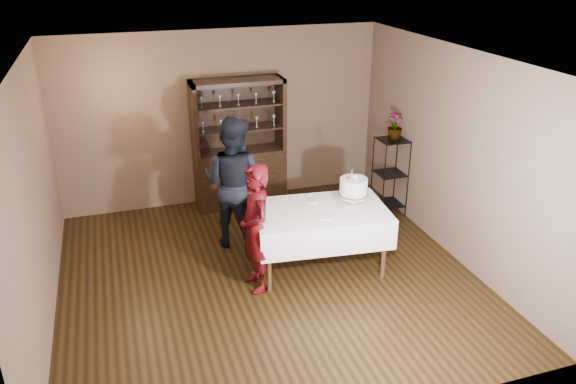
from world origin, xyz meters
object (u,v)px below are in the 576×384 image
china_hutch (240,164)px  man (234,182)px  cake (353,188)px  woman (256,229)px  plant_etagere (390,173)px  potted_plant (395,126)px  cake_table (320,223)px

china_hutch → man: bearing=-106.4°
man → china_hutch: bearing=-66.5°
man → cake: (1.31, -0.94, 0.13)m
woman → cake: (1.32, 0.22, 0.25)m
plant_etagere → cake: (-1.14, -1.17, 0.39)m
plant_etagere → potted_plant: bearing=36.0°
cake_table → plant_etagere: bearing=37.0°
plant_etagere → man: (-2.46, -0.23, 0.26)m
man → cake: size_ratio=3.41×
cake_table → man: size_ratio=0.96×
china_hutch → woman: china_hutch is taller
cake_table → cake: bearing=3.5°
plant_etagere → china_hutch: bearing=153.2°
man → woman: bearing=129.4°
cake → china_hutch: bearing=112.8°
man → potted_plant: size_ratio=4.57×
china_hutch → cake_table: (0.49, -2.25, -0.03)m
cake → potted_plant: 1.71m
plant_etagere → woman: size_ratio=0.76×
plant_etagere → potted_plant: size_ratio=3.01×
potted_plant → woman: bearing=-150.5°
china_hutch → cake: bearing=-67.2°
plant_etagere → cake_table: 2.00m
man → cake: man is taller
china_hutch → man: china_hutch is taller
woman → potted_plant: potted_plant is taller
cake_table → cake: cake is taller
potted_plant → china_hutch: bearing=154.0°
plant_etagere → man: bearing=-174.7°
plant_etagere → woman: (-2.47, -1.39, 0.14)m
cake → plant_etagere: bearing=45.7°
plant_etagere → cake_table: bearing=-143.0°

